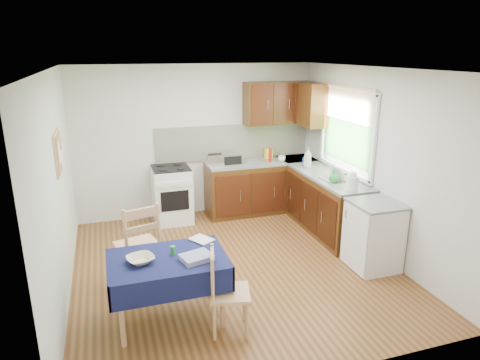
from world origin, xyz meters
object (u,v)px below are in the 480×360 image
object	(u,v)px
chair_near	(225,289)
kettle	(352,182)
chair_far	(139,243)
dining_table	(168,267)
toaster	(215,160)
dish_rack	(336,178)
sandwich_press	(231,158)

from	to	relation	value
chair_near	kettle	size ratio (longest dim) A/B	3.31
chair_far	chair_near	world-z (taller)	chair_far
dining_table	chair_far	world-z (taller)	chair_far
chair_near	toaster	world-z (taller)	toaster
dining_table	kettle	distance (m)	2.77
dish_rack	kettle	size ratio (longest dim) A/B	1.55
toaster	dish_rack	world-z (taller)	toaster
chair_near	toaster	bearing A→B (deg)	1.30
dining_table	chair_near	xyz separation A→B (m)	(0.51, -0.34, -0.14)
chair_far	sandwich_press	world-z (taller)	sandwich_press
chair_far	toaster	xyz separation A→B (m)	(1.41, 1.88, 0.43)
kettle	sandwich_press	bearing A→B (deg)	121.14
chair_far	kettle	size ratio (longest dim) A/B	4.02
chair_far	dish_rack	size ratio (longest dim) A/B	2.58
chair_near	kettle	world-z (taller)	kettle
dining_table	chair_far	bearing A→B (deg)	125.90
dining_table	dish_rack	bearing A→B (deg)	46.43
toaster	sandwich_press	size ratio (longest dim) A/B	0.91
sandwich_press	dish_rack	bearing A→B (deg)	-50.69
chair_near	kettle	xyz separation A→B (m)	(2.11, 1.17, 0.55)
chair_near	dish_rack	bearing A→B (deg)	-38.00
dining_table	dish_rack	distance (m)	3.01
dish_rack	sandwich_press	bearing A→B (deg)	143.48
chair_far	sandwich_press	bearing A→B (deg)	-145.66
chair_near	dining_table	bearing A→B (deg)	70.18
dish_rack	kettle	bearing A→B (deg)	-83.93
sandwich_press	kettle	size ratio (longest dim) A/B	1.11
chair_far	kettle	world-z (taller)	kettle
chair_far	chair_near	size ratio (longest dim) A/B	1.21
toaster	dining_table	bearing A→B (deg)	-102.86
sandwich_press	kettle	world-z (taller)	kettle
toaster	kettle	size ratio (longest dim) A/B	1.01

